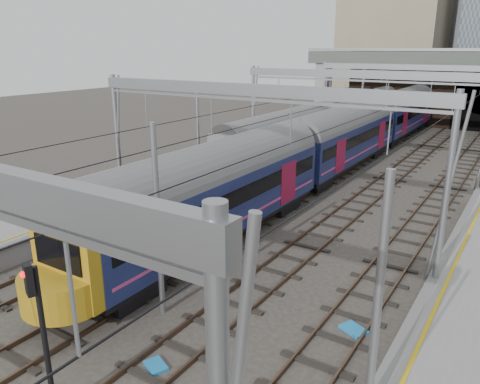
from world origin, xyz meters
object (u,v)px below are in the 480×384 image
Objects in this scene: train_second at (350,117)px; relay_cabinet at (56,251)px; signal_near_centre at (39,321)px; train_main at (378,123)px.

train_second is 35.03× the size of relay_cabinet.
signal_near_centre is 3.27× the size of relay_cabinet.
train_main is at bearing -42.10° from train_second.
signal_near_centre is at bearing -16.74° from relay_cabinet.
train_main reaches higher than relay_cabinet.
train_second is 35.54m from relay_cabinet.
train_main reaches higher than signal_near_centre.
train_main is at bearing 116.42° from signal_near_centre.
train_main reaches higher than train_second.
train_main is 37.80m from signal_near_centre.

